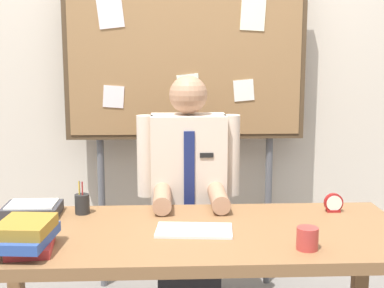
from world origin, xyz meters
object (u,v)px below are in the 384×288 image
object	(u,v)px
pen_holder	(82,204)
desk_clock	(334,204)
bulletin_board	(185,59)
coffee_mug	(307,238)
person	(189,211)
book_stack	(26,236)
open_notebook	(194,230)
desk	(194,248)
paper_tray	(32,209)

from	to	relation	value
pen_holder	desk_clock	bearing A→B (deg)	-1.27
bulletin_board	coffee_mug	size ratio (longest dim) A/B	22.28
person	desk_clock	distance (m)	0.78
book_stack	open_notebook	bearing A→B (deg)	16.87
person	open_notebook	xyz separation A→B (m)	(-0.00, -0.61, 0.10)
person	coffee_mug	bearing A→B (deg)	-62.74
person	bulletin_board	bearing A→B (deg)	90.01
person	bulletin_board	size ratio (longest dim) A/B	0.69
desk_clock	pen_holder	bearing A→B (deg)	178.73
open_notebook	book_stack	bearing A→B (deg)	-163.13
desk	book_stack	bearing A→B (deg)	-161.59
coffee_mug	desk	bearing A→B (deg)	150.06
open_notebook	pen_holder	distance (m)	0.60
book_stack	bulletin_board	bearing A→B (deg)	62.01
bulletin_board	desk_clock	world-z (taller)	bulletin_board
bulletin_board	paper_tray	size ratio (longest dim) A/B	7.64
desk	person	world-z (taller)	person
desk	paper_tray	distance (m)	0.81
book_stack	paper_tray	xyz separation A→B (m)	(-0.10, 0.48, -0.04)
pen_holder	paper_tray	xyz separation A→B (m)	(-0.23, -0.01, -0.02)
person	open_notebook	bearing A→B (deg)	-90.15
person	paper_tray	bearing A→B (deg)	-156.24
book_stack	coffee_mug	xyz separation A→B (m)	(1.09, -0.03, -0.02)
desk	desk_clock	size ratio (longest dim) A/B	20.48
desk	open_notebook	size ratio (longest dim) A/B	5.73
person	pen_holder	size ratio (longest dim) A/B	8.56
bulletin_board	desk_clock	xyz separation A→B (m)	(0.69, -0.78, -0.68)
bulletin_board	paper_tray	distance (m)	1.28
person	pen_holder	world-z (taller)	person
open_notebook	bulletin_board	bearing A→B (deg)	89.92
person	paper_tray	world-z (taller)	person
desk	person	xyz separation A→B (m)	(0.00, 0.59, -0.01)
bulletin_board	desk_clock	size ratio (longest dim) A/B	21.70
paper_tray	desk_clock	bearing A→B (deg)	-0.68
coffee_mug	pen_holder	distance (m)	1.09
book_stack	paper_tray	bearing A→B (deg)	101.27
book_stack	desk_clock	bearing A→B (deg)	18.84
person	desk_clock	world-z (taller)	person
desk	bulletin_board	world-z (taller)	bulletin_board
bulletin_board	coffee_mug	xyz separation A→B (m)	(0.43, -1.27, -0.68)
coffee_mug	pen_holder	size ratio (longest dim) A/B	0.56
bulletin_board	book_stack	bearing A→B (deg)	-117.99
coffee_mug	bulletin_board	bearing A→B (deg)	108.77
person	coffee_mug	distance (m)	0.96
person	desk_clock	size ratio (longest dim) A/B	14.97
paper_tray	coffee_mug	bearing A→B (deg)	-23.09
person	book_stack	bearing A→B (deg)	-129.20
open_notebook	coffee_mug	xyz separation A→B (m)	(0.43, -0.23, 0.04)
paper_tray	desk	bearing A→B (deg)	-18.81
desk_clock	pen_holder	size ratio (longest dim) A/B	0.57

